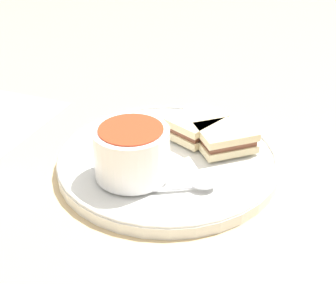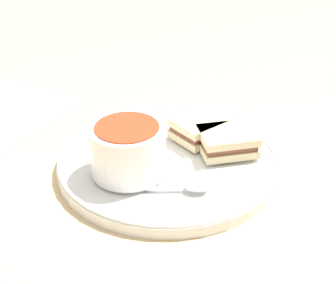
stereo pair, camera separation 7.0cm
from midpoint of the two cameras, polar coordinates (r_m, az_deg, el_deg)
The scene contains 6 objects.
ground_plane at distance 0.72m, azimuth -2.78°, elevation -2.95°, with size 2.40×2.40×0.00m, color #D1B27F.
plate at distance 0.72m, azimuth -2.80°, elevation -2.20°, with size 0.34×0.34×0.02m.
soup_bowl at distance 0.65m, azimuth -7.52°, elevation -1.25°, with size 0.11×0.11×0.07m.
spoon at distance 0.64m, azimuth 0.31°, elevation -5.41°, with size 0.11×0.09×0.01m.
sandwich_half_near at distance 0.72m, azimuth 4.26°, elevation 0.45°, with size 0.10×0.11×0.03m.
sandwich_half_far at distance 0.75m, azimuth 0.79°, elevation 1.91°, with size 0.08×0.09×0.03m.
Camera 1 is at (-0.33, 0.50, 0.40)m, focal length 50.00 mm.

